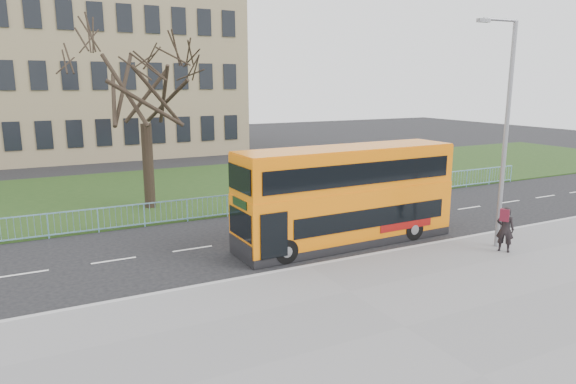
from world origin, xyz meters
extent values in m
plane|color=black|center=(0.00, 0.00, 0.00)|extent=(120.00, 120.00, 0.00)
cube|color=slate|center=(0.00, -6.75, 0.06)|extent=(80.00, 10.50, 0.12)
cube|color=#9C9D9F|center=(0.00, -1.55, 0.07)|extent=(80.00, 0.20, 0.14)
cube|color=#1A3413|center=(0.00, 14.30, 0.04)|extent=(80.00, 15.40, 0.08)
cube|color=#907D5B|center=(-5.00, 35.00, 7.00)|extent=(30.00, 15.00, 14.00)
cube|color=orange|center=(2.84, 0.40, 1.19)|extent=(9.37, 2.44, 1.73)
cube|color=orange|center=(2.84, 0.40, 2.20)|extent=(9.37, 2.44, 0.30)
cube|color=orange|center=(2.84, 0.40, 3.13)|extent=(9.32, 2.40, 1.55)
cube|color=black|center=(3.40, -0.71, 1.25)|extent=(7.19, 0.21, 0.75)
cube|color=black|center=(2.87, -0.70, 3.05)|extent=(8.57, 0.25, 0.84)
cylinder|color=black|center=(-0.46, -0.68, 0.46)|extent=(0.93, 0.27, 0.92)
cylinder|color=black|center=(5.57, -0.54, 0.46)|extent=(0.93, 0.27, 0.92)
imported|color=black|center=(7.43, -3.57, 1.00)|extent=(0.70, 0.76, 1.75)
cylinder|color=gray|center=(7.72, -2.98, 4.38)|extent=(0.17, 0.17, 8.52)
cylinder|color=gray|center=(6.98, -2.91, 8.64)|extent=(1.50, 0.23, 0.11)
cube|color=gray|center=(6.24, -2.85, 8.59)|extent=(0.49, 0.23, 0.13)
camera|label=1|loc=(-8.46, -16.51, 6.44)|focal=32.00mm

